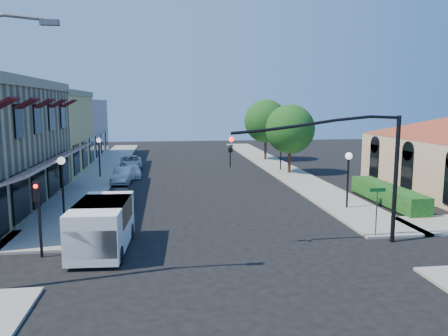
{
  "coord_description": "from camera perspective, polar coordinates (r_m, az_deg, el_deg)",
  "views": [
    {
      "loc": [
        -2.6,
        -17.36,
        6.53
      ],
      "look_at": [
        0.9,
        9.04,
        2.6
      ],
      "focal_mm": 35.0,
      "sensor_mm": 36.0,
      "label": 1
    }
  ],
  "objects": [
    {
      "name": "secondary_signal",
      "position": [
        19.98,
        -23.12,
        -4.46
      ],
      "size": [
        0.28,
        0.42,
        3.32
      ],
      "color": "black",
      "rests_on": "ground"
    },
    {
      "name": "street_tree_b",
      "position": [
        50.7,
        5.48,
        6.11
      ],
      "size": [
        4.94,
        4.94,
        7.02
      ],
      "color": "#341F14",
      "rests_on": "ground"
    },
    {
      "name": "pink_stucco_building",
      "position": [
        56.92,
        -20.71,
        4.8
      ],
      "size": [
        10.0,
        12.0,
        7.0
      ],
      "primitive_type": "cube",
      "color": "beige",
      "rests_on": "ground"
    },
    {
      "name": "ground",
      "position": [
        18.73,
        0.93,
        -12.01
      ],
      "size": [
        120.0,
        120.0,
        0.0
      ],
      "primitive_type": "plane",
      "color": "black",
      "rests_on": "ground"
    },
    {
      "name": "parked_car_b",
      "position": [
        37.01,
        -13.04,
        -0.97
      ],
      "size": [
        1.78,
        4.07,
        1.3
      ],
      "primitive_type": "imported",
      "rotation": [
        0.0,
        0.0,
        -0.1
      ],
      "color": "silver",
      "rests_on": "ground"
    },
    {
      "name": "lamppost_right_far",
      "position": [
        42.99,
        7.46,
        3.26
      ],
      "size": [
        0.44,
        0.44,
        3.57
      ],
      "color": "black",
      "rests_on": "ground"
    },
    {
      "name": "street_name_sign",
      "position": [
        22.54,
        19.34,
        -4.47
      ],
      "size": [
        0.8,
        0.06,
        2.5
      ],
      "color": "#595B5E",
      "rests_on": "ground"
    },
    {
      "name": "parked_car_d",
      "position": [
        45.34,
        -12.04,
        0.75
      ],
      "size": [
        2.49,
        4.79,
        1.29
      ],
      "primitive_type": "imported",
      "rotation": [
        0.0,
        0.0,
        0.08
      ],
      "color": "#A8ACAD",
      "rests_on": "ground"
    },
    {
      "name": "lamppost_left_far",
      "position": [
        39.98,
        -16.02,
        2.62
      ],
      "size": [
        0.44,
        0.44,
        3.57
      ],
      "color": "black",
      "rests_on": "ground"
    },
    {
      "name": "street_tree_a",
      "position": [
        41.04,
        8.62,
        5.04
      ],
      "size": [
        4.56,
        4.56,
        6.48
      ],
      "color": "#341F14",
      "rests_on": "ground"
    },
    {
      "name": "white_van",
      "position": [
        20.21,
        -15.66,
        -6.97
      ],
      "size": [
        2.44,
        5.11,
        2.22
      ],
      "color": "white",
      "rests_on": "ground"
    },
    {
      "name": "hedge",
      "position": [
        30.69,
        20.49,
        -4.43
      ],
      "size": [
        1.4,
        8.0,
        1.1
      ],
      "primitive_type": "cube",
      "color": "#124012",
      "rests_on": "ground"
    },
    {
      "name": "sidewalk_left",
      "position": [
        45.25,
        -15.28,
        -0.13
      ],
      "size": [
        3.5,
        50.0,
        0.12
      ],
      "primitive_type": "cube",
      "color": "gray",
      "rests_on": "ground"
    },
    {
      "name": "parked_car_c",
      "position": [
        40.0,
        -11.86,
        -0.41
      ],
      "size": [
        1.75,
        3.76,
        1.06
      ],
      "primitive_type": "imported",
      "rotation": [
        0.0,
        0.0,
        0.07
      ],
      "color": "silver",
      "rests_on": "ground"
    },
    {
      "name": "lamppost_left_near",
      "position": [
        26.31,
        -20.42,
        -0.43
      ],
      "size": [
        0.44,
        0.44,
        3.57
      ],
      "color": "black",
      "rests_on": "ground"
    },
    {
      "name": "lamppost_right_near",
      "position": [
        27.94,
        15.94,
        0.26
      ],
      "size": [
        0.44,
        0.44,
        3.57
      ],
      "color": "black",
      "rests_on": "ground"
    },
    {
      "name": "signal_mast_arm",
      "position": [
        20.81,
        16.49,
        1.31
      ],
      "size": [
        8.01,
        0.39,
        6.0
      ],
      "color": "black",
      "rests_on": "ground"
    },
    {
      "name": "yellow_stucco_building",
      "position": [
        45.32,
        -24.14,
        4.21
      ],
      "size": [
        10.0,
        12.0,
        7.6
      ],
      "primitive_type": "cube",
      "color": "tan",
      "rests_on": "ground"
    },
    {
      "name": "curb_red_strip",
      "position": [
        26.54,
        -16.73,
        -6.21
      ],
      "size": [
        0.25,
        10.0,
        0.06
      ],
      "primitive_type": "cube",
      "color": "maroon",
      "rests_on": "ground"
    },
    {
      "name": "sidewalk_right",
      "position": [
        46.24,
        6.74,
        0.29
      ],
      "size": [
        3.5,
        50.0,
        0.12
      ],
      "primitive_type": "cube",
      "color": "gray",
      "rests_on": "ground"
    },
    {
      "name": "parked_car_a",
      "position": [
        28.43,
        -13.41,
        -3.85
      ],
      "size": [
        1.69,
        3.7,
        1.23
      ],
      "primitive_type": "imported",
      "rotation": [
        0.0,
        0.0,
        0.07
      ],
      "color": "black",
      "rests_on": "ground"
    }
  ]
}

